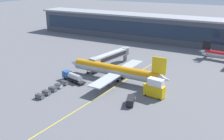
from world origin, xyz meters
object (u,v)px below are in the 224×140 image
(baggage_cart_0, at_px, (40,96))
(baggage_cart_3, at_px, (59,86))
(crew_van, at_px, (130,101))
(baggage_cart_4, at_px, (64,83))
(fuel_tanker, at_px, (72,77))
(baggage_cart_2, at_px, (53,89))
(main_airliner, at_px, (116,71))
(baggage_cart_1, at_px, (46,93))
(catering_lift, at_px, (155,88))

(baggage_cart_0, relative_size, baggage_cart_3, 1.00)
(crew_van, bearing_deg, baggage_cart_4, 175.07)
(crew_van, height_order, baggage_cart_4, crew_van)
(crew_van, bearing_deg, baggage_cart_3, -178.28)
(fuel_tanker, height_order, baggage_cart_4, fuel_tanker)
(baggage_cart_2, relative_size, baggage_cart_4, 1.00)
(fuel_tanker, bearing_deg, baggage_cart_0, -89.30)
(baggage_cart_0, distance_m, baggage_cart_2, 6.40)
(main_airliner, height_order, crew_van, main_airliner)
(baggage_cart_3, bearing_deg, baggage_cart_1, -87.39)
(catering_lift, xyz_separation_m, baggage_cart_0, (-31.33, -19.21, -2.28))
(catering_lift, xyz_separation_m, baggage_cart_4, (-31.92, -6.42, -2.28))
(fuel_tanker, relative_size, crew_van, 2.05)
(fuel_tanker, bearing_deg, crew_van, -13.95)
(baggage_cart_3, bearing_deg, baggage_cart_2, -87.39)
(catering_lift, height_order, baggage_cart_3, catering_lift)
(baggage_cart_3, bearing_deg, main_airliner, 50.38)
(catering_lift, bearing_deg, baggage_cart_4, -168.63)
(baggage_cart_0, bearing_deg, catering_lift, 31.51)
(baggage_cart_4, bearing_deg, baggage_cart_2, -87.39)
(baggage_cart_0, bearing_deg, baggage_cart_4, 92.61)
(baggage_cart_1, distance_m, baggage_cart_4, 9.60)
(catering_lift, height_order, baggage_cart_0, catering_lift)
(baggage_cart_0, xyz_separation_m, baggage_cart_2, (-0.29, 6.39, 0.00))
(baggage_cart_0, distance_m, baggage_cart_3, 9.60)
(main_airliner, xyz_separation_m, catering_lift, (18.04, -6.97, -0.69))
(fuel_tanker, distance_m, baggage_cart_0, 17.18)
(crew_van, distance_m, baggage_cart_1, 28.05)
(baggage_cart_1, bearing_deg, crew_van, 14.91)
(crew_van, bearing_deg, baggage_cart_2, -171.61)
(baggage_cart_0, bearing_deg, main_airliner, 63.07)
(baggage_cart_2, distance_m, baggage_cart_4, 6.40)
(baggage_cart_4, bearing_deg, main_airliner, 43.97)
(main_airliner, bearing_deg, baggage_cart_4, -136.03)
(baggage_cart_2, bearing_deg, baggage_cart_4, 92.61)
(main_airliner, distance_m, crew_van, 21.00)
(main_airliner, xyz_separation_m, baggage_cart_3, (-13.73, -16.59, -2.97))
(baggage_cart_2, bearing_deg, baggage_cart_1, -87.39)
(fuel_tanker, relative_size, baggage_cart_0, 4.08)
(baggage_cart_4, bearing_deg, catering_lift, 11.37)
(main_airliner, relative_size, catering_lift, 6.01)
(catering_lift, relative_size, baggage_cart_1, 2.60)
(catering_lift, relative_size, baggage_cart_2, 2.60)
(fuel_tanker, bearing_deg, baggage_cart_1, -89.74)
(main_airliner, distance_m, baggage_cart_3, 21.74)
(main_airliner, bearing_deg, baggage_cart_1, -120.33)
(baggage_cart_2, distance_m, baggage_cart_3, 3.20)
(baggage_cart_1, bearing_deg, baggage_cart_4, 92.61)
(baggage_cart_1, distance_m, baggage_cart_3, 6.40)
(baggage_cart_0, bearing_deg, baggage_cart_3, 92.61)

